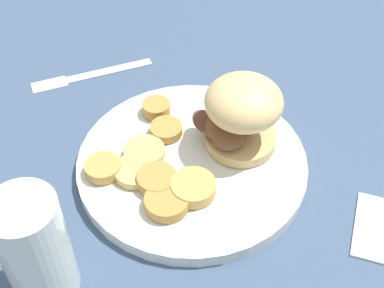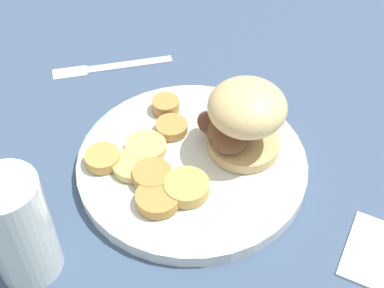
{
  "view_description": "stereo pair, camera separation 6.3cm",
  "coord_description": "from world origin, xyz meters",
  "views": [
    {
      "loc": [
        0.35,
        -0.26,
        0.5
      ],
      "look_at": [
        0.0,
        0.0,
        0.04
      ],
      "focal_mm": 50.0,
      "sensor_mm": 36.0,
      "label": 1
    },
    {
      "loc": [
        0.39,
        -0.21,
        0.5
      ],
      "look_at": [
        0.0,
        0.0,
        0.04
      ],
      "focal_mm": 50.0,
      "sensor_mm": 36.0,
      "label": 2
    }
  ],
  "objects": [
    {
      "name": "ground_plane",
      "position": [
        0.0,
        0.0,
        0.0
      ],
      "size": [
        4.0,
        4.0,
        0.0
      ],
      "primitive_type": "plane",
      "color": "#3D5170"
    },
    {
      "name": "dinner_plate",
      "position": [
        0.0,
        0.0,
        0.01
      ],
      "size": [
        0.28,
        0.28,
        0.02
      ],
      "color": "silver",
      "rests_on": "ground_plane"
    },
    {
      "name": "sandwich",
      "position": [
        0.01,
        0.06,
        0.07
      ],
      "size": [
        0.11,
        0.1,
        0.1
      ],
      "color": "tan",
      "rests_on": "dinner_plate"
    },
    {
      "name": "potato_round_0",
      "position": [
        0.04,
        -0.07,
        0.03
      ],
      "size": [
        0.05,
        0.05,
        0.01
      ],
      "primitive_type": "cylinder",
      "color": "#BC8942",
      "rests_on": "dinner_plate"
    },
    {
      "name": "potato_round_1",
      "position": [
        -0.09,
        0.01,
        0.03
      ],
      "size": [
        0.04,
        0.04,
        0.02
      ],
      "primitive_type": "cylinder",
      "color": "#BC8942",
      "rests_on": "dinner_plate"
    },
    {
      "name": "potato_round_2",
      "position": [
        -0.05,
        0.0,
        0.02
      ],
      "size": [
        0.04,
        0.04,
        0.01
      ],
      "primitive_type": "cylinder",
      "color": "#BC8942",
      "rests_on": "dinner_plate"
    },
    {
      "name": "potato_round_3",
      "position": [
        0.01,
        -0.06,
        0.03
      ],
      "size": [
        0.05,
        0.05,
        0.01
      ],
      "primitive_type": "cylinder",
      "color": "#BC8942",
      "rests_on": "dinner_plate"
    },
    {
      "name": "potato_round_4",
      "position": [
        -0.05,
        -0.1,
        0.03
      ],
      "size": [
        0.04,
        0.04,
        0.01
      ],
      "primitive_type": "cylinder",
      "color": "tan",
      "rests_on": "dinner_plate"
    },
    {
      "name": "potato_round_5",
      "position": [
        0.04,
        -0.03,
        0.03
      ],
      "size": [
        0.05,
        0.05,
        0.02
      ],
      "primitive_type": "cylinder",
      "color": "tan",
      "rests_on": "dinner_plate"
    },
    {
      "name": "potato_round_6",
      "position": [
        -0.02,
        -0.07,
        0.02
      ],
      "size": [
        0.05,
        0.05,
        0.01
      ],
      "primitive_type": "cylinder",
      "color": "#DBB766",
      "rests_on": "dinner_plate"
    },
    {
      "name": "potato_round_7",
      "position": [
        -0.04,
        -0.04,
        0.02
      ],
      "size": [
        0.05,
        0.05,
        0.01
      ],
      "primitive_type": "cylinder",
      "color": "#DBB766",
      "rests_on": "dinner_plate"
    },
    {
      "name": "fork",
      "position": [
        -0.24,
        -0.01,
        0.0
      ],
      "size": [
        0.07,
        0.18,
        0.0
      ],
      "color": "silver",
      "rests_on": "ground_plane"
    },
    {
      "name": "drinking_glass",
      "position": [
        0.04,
        -0.22,
        0.07
      ],
      "size": [
        0.07,
        0.07,
        0.13
      ],
      "color": "silver",
      "rests_on": "ground_plane"
    }
  ]
}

